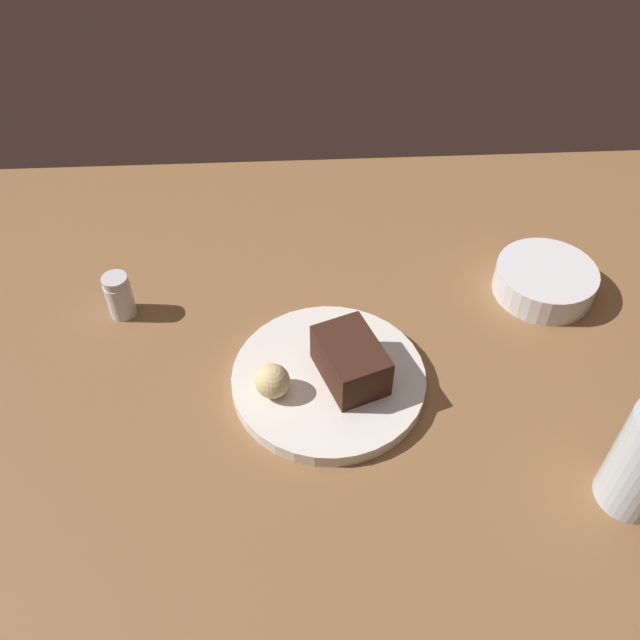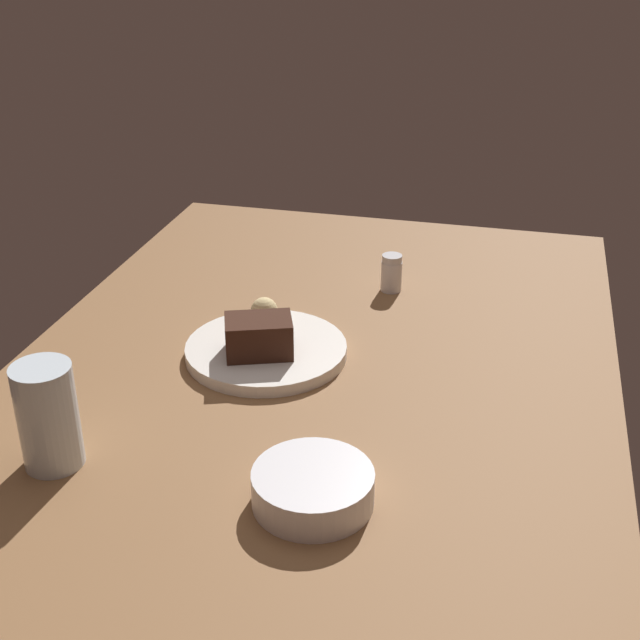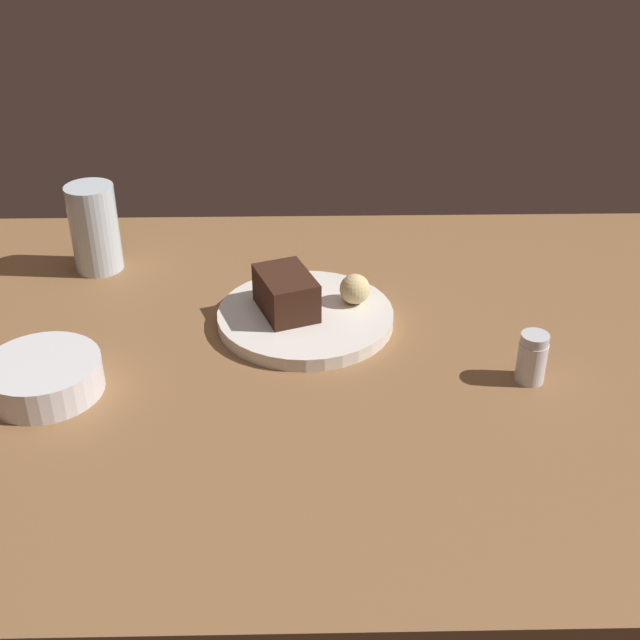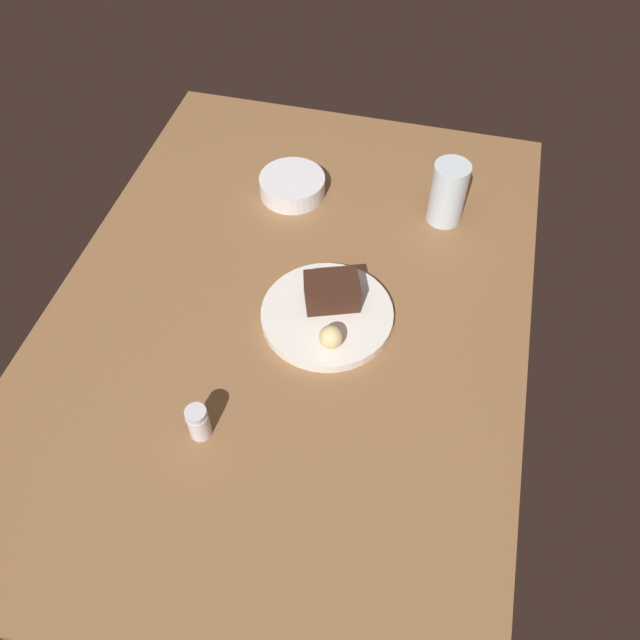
% 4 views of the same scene
% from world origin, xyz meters
% --- Properties ---
extents(dining_table, '(1.20, 0.84, 0.03)m').
position_xyz_m(dining_table, '(0.00, 0.00, 0.01)').
color(dining_table, brown).
rests_on(dining_table, ground).
extents(dessert_plate, '(0.23, 0.23, 0.02)m').
position_xyz_m(dessert_plate, '(0.00, -0.07, 0.04)').
color(dessert_plate, white).
rests_on(dessert_plate, dining_table).
extents(chocolate_cake_slice, '(0.09, 0.11, 0.05)m').
position_xyz_m(chocolate_cake_slice, '(0.02, -0.07, 0.07)').
color(chocolate_cake_slice, '#381E14').
rests_on(chocolate_cake_slice, dessert_plate).
extents(bread_roll, '(0.04, 0.04, 0.04)m').
position_xyz_m(bread_roll, '(-0.07, -0.09, 0.07)').
color(bread_roll, '#DBC184').
rests_on(bread_roll, dessert_plate).
extents(salt_shaker, '(0.03, 0.03, 0.06)m').
position_xyz_m(salt_shaker, '(-0.26, 0.06, 0.06)').
color(salt_shaker, silver).
rests_on(salt_shaker, dining_table).
extents(water_glass, '(0.07, 0.07, 0.13)m').
position_xyz_m(water_glass, '(0.30, -0.24, 0.09)').
color(water_glass, silver).
rests_on(water_glass, dining_table).
extents(side_bowl, '(0.13, 0.13, 0.04)m').
position_xyz_m(side_bowl, '(0.30, 0.08, 0.05)').
color(side_bowl, silver).
rests_on(side_bowl, dining_table).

